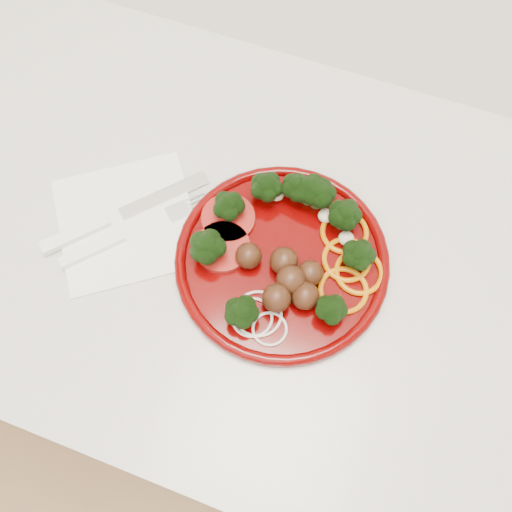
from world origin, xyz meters
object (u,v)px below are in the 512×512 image
(knife, at_px, (104,222))
(fork, at_px, (110,242))
(plate, at_px, (285,252))
(napkin, at_px, (127,222))

(knife, relative_size, fork, 1.12)
(plate, height_order, napkin, plate)
(fork, bearing_deg, napkin, 33.31)
(napkin, distance_m, knife, 0.03)
(napkin, height_order, knife, knife)
(plate, xyz_separation_m, knife, (-0.23, -0.04, -0.01))
(plate, bearing_deg, fork, -164.58)
(plate, relative_size, napkin, 1.56)
(napkin, relative_size, fork, 1.05)
(fork, bearing_deg, plate, -33.15)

